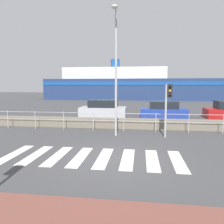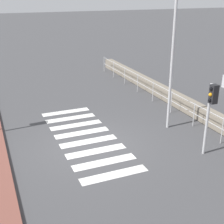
{
  "view_description": "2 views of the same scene",
  "coord_description": "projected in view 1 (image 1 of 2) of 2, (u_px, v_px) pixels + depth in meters",
  "views": [
    {
      "loc": [
        0.97,
        -7.83,
        2.69
      ],
      "look_at": [
        -0.33,
        2.0,
        1.5
      ],
      "focal_mm": 35.0,
      "sensor_mm": 36.0,
      "label": 1
    },
    {
      "loc": [
        10.61,
        -3.56,
        5.84
      ],
      "look_at": [
        -0.25,
        1.0,
        1.2
      ],
      "focal_mm": 50.0,
      "sensor_mm": 36.0,
      "label": 2
    }
  ],
  "objects": [
    {
      "name": "streetlamp",
      "position": [
        116.0,
        59.0,
        11.3
      ],
      "size": [
        0.32,
        0.88,
        6.69
      ],
      "color": "#B2B2B5",
      "rests_on": "ground_plane"
    },
    {
      "name": "parked_car_silver",
      "position": [
        103.0,
        109.0,
        19.53
      ],
      "size": [
        4.1,
        1.9,
        1.46
      ],
      "color": "#BCBCC1",
      "rests_on": "ground_plane"
    },
    {
      "name": "harbor_fence",
      "position": [
        124.0,
        119.0,
        12.9
      ],
      "size": [
        22.31,
        0.04,
        1.13
      ],
      "color": "#B2B2B5",
      "rests_on": "ground_plane"
    },
    {
      "name": "parked_car_blue",
      "position": [
        164.0,
        110.0,
        18.85
      ],
      "size": [
        3.94,
        1.73,
        1.38
      ],
      "color": "#233D9E",
      "rests_on": "ground_plane"
    },
    {
      "name": "seawall",
      "position": [
        125.0,
        124.0,
        13.81
      ],
      "size": [
        24.75,
        0.55,
        0.64
      ],
      "color": "slate",
      "rests_on": "ground_plane"
    },
    {
      "name": "ground_plane",
      "position": [
        114.0,
        158.0,
        8.15
      ],
      "size": [
        160.0,
        160.0,
        0.0
      ],
      "primitive_type": "plane",
      "color": "#424244"
    },
    {
      "name": "traffic_light_far",
      "position": [
        168.0,
        99.0,
        11.26
      ],
      "size": [
        0.34,
        0.32,
        2.77
      ],
      "color": "#B2B2B5",
      "rests_on": "ground_plane"
    },
    {
      "name": "ferry_boat",
      "position": [
        132.0,
        86.0,
        44.45
      ],
      "size": [
        35.84,
        8.72,
        8.07
      ],
      "color": "navy",
      "rests_on": "ground_plane"
    },
    {
      "name": "crosswalk",
      "position": [
        92.0,
        157.0,
        8.26
      ],
      "size": [
        6.75,
        2.4,
        0.01
      ],
      "color": "silver",
      "rests_on": "ground_plane"
    }
  ]
}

